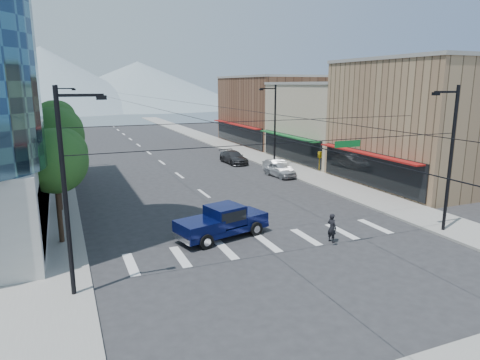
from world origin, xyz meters
The scene contains 21 objects.
ground centered at (0.00, 0.00, 0.00)m, with size 160.00×160.00×0.00m, color #28282B.
sidewalk_left centered at (-12.00, 40.00, 0.07)m, with size 4.00×120.00×0.15m, color gray.
sidewalk_right centered at (12.00, 40.00, 0.07)m, with size 4.00×120.00×0.15m, color gray.
shop_near centered at (20.00, 10.00, 5.50)m, with size 12.00×14.00×11.00m, color #8C6B4C.
shop_mid centered at (20.00, 24.00, 4.50)m, with size 12.00×14.00×9.00m, color tan.
shop_far centered at (20.00, 40.00, 5.00)m, with size 12.00×18.00×10.00m, color brown.
clock_tower centered at (-16.50, 62.00, 10.64)m, with size 4.80×4.80×20.40m.
mountain_left centered at (-15.00, 150.00, 11.00)m, with size 80.00×80.00×22.00m, color gray.
mountain_right centered at (20.00, 160.00, 9.00)m, with size 90.00×90.00×18.00m, color gray.
tree_near centered at (-11.07, 6.10, 4.99)m, with size 3.65×3.64×6.71m.
tree_midnear centered at (-11.07, 13.10, 5.59)m, with size 4.09×4.09×7.52m.
tree_midfar centered at (-11.07, 20.10, 4.99)m, with size 3.65×3.64×6.71m.
tree_far centered at (-11.07, 27.10, 5.59)m, with size 4.09×4.09×7.52m.
signal_rig centered at (0.19, -1.00, 4.64)m, with size 21.80×0.20×9.00m.
lamp_pole_nw centered at (-10.67, 30.00, 4.94)m, with size 2.00×0.25×9.00m.
lamp_pole_ne centered at (10.67, 22.00, 4.94)m, with size 2.00×0.25×9.00m.
pickup_truck centered at (-2.29, 3.44, 1.02)m, with size 6.08×3.42×1.95m.
pedestrian centered at (3.36, 0.25, 0.86)m, with size 0.63×0.41×1.72m, color black.
parked_car_near centered at (9.14, 17.55, 0.71)m, with size 1.67×4.15×1.41m, color #B2B3B7.
parked_car_mid centered at (9.40, 18.51, 0.75)m, with size 1.60×4.58×1.51m, color silver.
parked_car_far centered at (7.61, 26.16, 0.72)m, with size 2.01×4.95×1.44m, color #323134.
Camera 1 is at (-10.74, -19.49, 9.02)m, focal length 32.00 mm.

